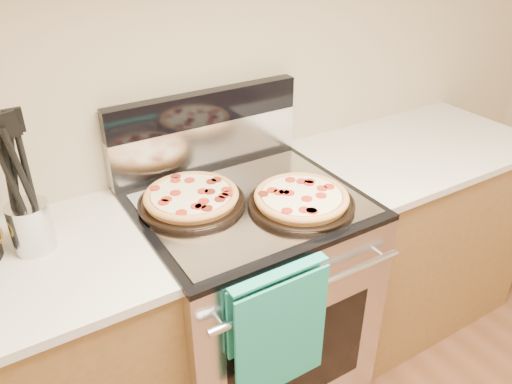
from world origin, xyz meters
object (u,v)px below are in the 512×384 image
pepperoni_pizza_back (191,198)px  pepperoni_pizza_front (301,199)px  range_body (249,303)px  utensil_crock (31,227)px

pepperoni_pizza_back → pepperoni_pizza_front: size_ratio=1.00×
range_body → pepperoni_pizza_back: pepperoni_pizza_back is taller
pepperoni_pizza_back → pepperoni_pizza_front: 0.37m
pepperoni_pizza_front → utensil_crock: size_ratio=2.35×
pepperoni_pizza_back → range_body: bearing=-21.3°
pepperoni_pizza_back → utensil_crock: size_ratio=2.36×
range_body → pepperoni_pizza_front: bearing=-44.9°
pepperoni_pizza_back → pepperoni_pizza_front: (0.31, -0.20, -0.00)m
range_body → utensil_crock: size_ratio=5.96×
pepperoni_pizza_back → utensil_crock: (-0.50, 0.04, 0.04)m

